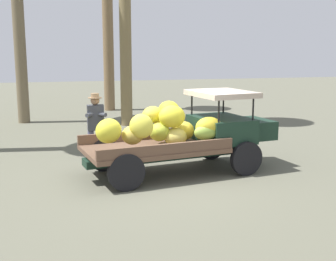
{
  "coord_description": "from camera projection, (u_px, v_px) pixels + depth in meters",
  "views": [
    {
      "loc": [
        -2.32,
        -9.07,
        2.78
      ],
      "look_at": [
        0.09,
        0.29,
        0.99
      ],
      "focal_mm": 47.38,
      "sensor_mm": 36.0,
      "label": 1
    }
  ],
  "objects": [
    {
      "name": "truck",
      "position": [
        189.0,
        132.0,
        10.01
      ],
      "size": [
        4.61,
        2.31,
        1.82
      ],
      "rotation": [
        0.0,
        0.0,
        0.16
      ],
      "color": "#183023",
      "rests_on": "ground"
    },
    {
      "name": "farmer",
      "position": [
        96.0,
        123.0,
        10.89
      ],
      "size": [
        0.53,
        0.46,
        1.71
      ],
      "rotation": [
        0.0,
        0.0,
        -1.58
      ],
      "color": "#545575",
      "rests_on": "ground"
    },
    {
      "name": "ground_plane",
      "position": [
        167.0,
        177.0,
        9.71
      ],
      "size": [
        60.0,
        60.0,
        0.0
      ],
      "primitive_type": "plane",
      "color": "#5E5D4C"
    }
  ]
}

